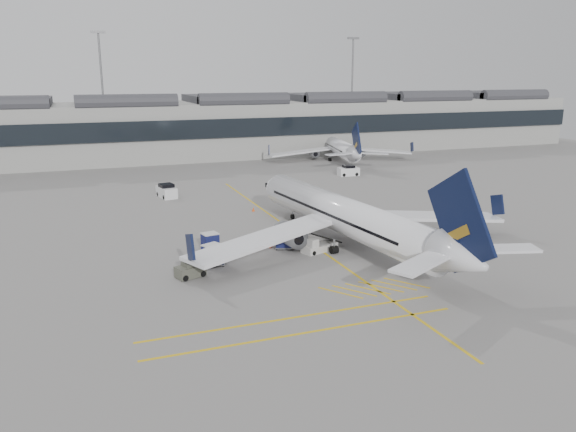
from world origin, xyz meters
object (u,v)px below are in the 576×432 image
object	(u,v)px
baggage_cart_a	(284,239)
ramp_agent_a	(271,238)
pushback_tug	(190,270)
belt_loader	(319,246)
ramp_agent_b	(271,237)
airliner_main	(346,217)

from	to	relation	value
baggage_cart_a	ramp_agent_a	world-z (taller)	ramp_agent_a
ramp_agent_a	pushback_tug	world-z (taller)	ramp_agent_a
belt_loader	pushback_tug	size ratio (longest dim) A/B	1.70
belt_loader	baggage_cart_a	size ratio (longest dim) A/B	2.18
baggage_cart_a	ramp_agent_a	bearing A→B (deg)	166.21
ramp_agent_b	belt_loader	bearing A→B (deg)	94.39
airliner_main	pushback_tug	xyz separation A→B (m)	(-16.23, -3.48, -2.38)
baggage_cart_a	pushback_tug	bearing A→B (deg)	-134.44
airliner_main	ramp_agent_a	size ratio (longest dim) A/B	19.39
ramp_agent_b	pushback_tug	xyz separation A→B (m)	(-9.37, -6.22, -0.29)
airliner_main	ramp_agent_b	xyz separation A→B (m)	(-6.86, 2.74, -2.09)
belt_loader	pushback_tug	bearing A→B (deg)	172.61
ramp_agent_b	pushback_tug	world-z (taller)	ramp_agent_b
ramp_agent_a	baggage_cart_a	bearing A→B (deg)	-82.60
airliner_main	pushback_tug	size ratio (longest dim) A/B	14.14
ramp_agent_b	pushback_tug	distance (m)	11.24
airliner_main	baggage_cart_a	world-z (taller)	airliner_main
ramp_agent_b	baggage_cart_a	bearing A→B (deg)	75.25
belt_loader	ramp_agent_b	world-z (taller)	belt_loader
ramp_agent_a	ramp_agent_b	bearing A→B (deg)	19.59
ramp_agent_a	ramp_agent_b	size ratio (longest dim) A/B	1.12
baggage_cart_a	airliner_main	bearing A→B (deg)	9.36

